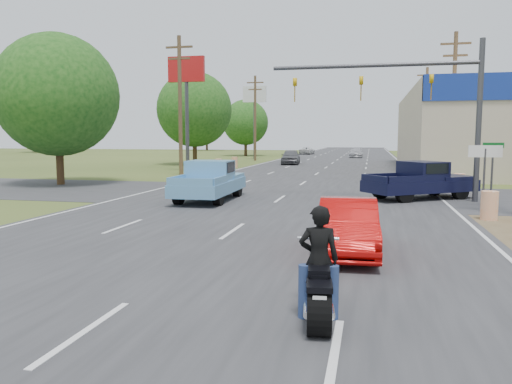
% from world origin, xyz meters
% --- Properties ---
extents(ground, '(200.00, 200.00, 0.00)m').
position_xyz_m(ground, '(0.00, 0.00, 0.00)').
color(ground, '#3C4C1E').
rests_on(ground, ground).
extents(main_road, '(15.00, 180.00, 0.02)m').
position_xyz_m(main_road, '(0.00, 40.00, 0.01)').
color(main_road, '#2D2D30').
rests_on(main_road, ground).
extents(cross_road, '(120.00, 10.00, 0.02)m').
position_xyz_m(cross_road, '(0.00, 18.00, 0.01)').
color(cross_road, '#2D2D30').
rests_on(cross_road, ground).
extents(utility_pole_2, '(2.00, 0.28, 10.00)m').
position_xyz_m(utility_pole_2, '(9.50, 31.00, 5.32)').
color(utility_pole_2, '#4C3823').
rests_on(utility_pole_2, ground).
extents(utility_pole_3, '(2.00, 0.28, 10.00)m').
position_xyz_m(utility_pole_3, '(9.50, 49.00, 5.32)').
color(utility_pole_3, '#4C3823').
rests_on(utility_pole_3, ground).
extents(utility_pole_5, '(2.00, 0.28, 10.00)m').
position_xyz_m(utility_pole_5, '(-9.50, 28.00, 5.32)').
color(utility_pole_5, '#4C3823').
rests_on(utility_pole_5, ground).
extents(utility_pole_6, '(2.00, 0.28, 10.00)m').
position_xyz_m(utility_pole_6, '(-9.50, 52.00, 5.32)').
color(utility_pole_6, '#4C3823').
rests_on(utility_pole_6, ground).
extents(tree_0, '(7.14, 7.14, 8.84)m').
position_xyz_m(tree_0, '(-14.00, 20.00, 5.26)').
color(tree_0, '#422D19').
rests_on(tree_0, ground).
extents(tree_1, '(7.56, 7.56, 9.36)m').
position_xyz_m(tree_1, '(-13.50, 42.00, 5.57)').
color(tree_1, '#422D19').
rests_on(tree_1, ground).
extents(tree_2, '(6.72, 6.72, 8.32)m').
position_xyz_m(tree_2, '(-14.20, 66.00, 4.95)').
color(tree_2, '#422D19').
rests_on(tree_2, ground).
extents(tree_4, '(9.24, 9.24, 11.44)m').
position_xyz_m(tree_4, '(-55.00, 75.00, 6.82)').
color(tree_4, '#422D19').
rests_on(tree_4, ground).
extents(tree_6, '(8.82, 8.82, 10.92)m').
position_xyz_m(tree_6, '(-30.00, 95.00, 6.51)').
color(tree_6, '#422D19').
rests_on(tree_6, ground).
extents(barrel_0, '(0.56, 0.56, 1.00)m').
position_xyz_m(barrel_0, '(8.00, 12.00, 0.50)').
color(barrel_0, orange).
rests_on(barrel_0, ground).
extents(barrel_1, '(0.56, 0.56, 1.00)m').
position_xyz_m(barrel_1, '(8.40, 20.50, 0.50)').
color(barrel_1, orange).
rests_on(barrel_1, ground).
extents(barrel_2, '(0.56, 0.56, 1.00)m').
position_xyz_m(barrel_2, '(-8.50, 34.00, 0.50)').
color(barrel_2, orange).
rests_on(barrel_2, ground).
extents(barrel_3, '(0.56, 0.56, 1.00)m').
position_xyz_m(barrel_3, '(-8.20, 38.00, 0.50)').
color(barrel_3, orange).
rests_on(barrel_3, ground).
extents(pole_sign_left_near, '(3.00, 0.35, 9.20)m').
position_xyz_m(pole_sign_left_near, '(-10.50, 32.00, 7.17)').
color(pole_sign_left_near, '#3F3F44').
rests_on(pole_sign_left_near, ground).
extents(pole_sign_left_far, '(3.00, 0.35, 9.20)m').
position_xyz_m(pole_sign_left_far, '(-10.50, 56.00, 7.17)').
color(pole_sign_left_far, '#3F3F44').
rests_on(pole_sign_left_far, ground).
extents(lane_sign, '(1.20, 0.08, 2.52)m').
position_xyz_m(lane_sign, '(8.20, 14.00, 1.90)').
color(lane_sign, '#3F3F44').
rests_on(lane_sign, ground).
extents(street_name_sign, '(0.80, 0.08, 2.61)m').
position_xyz_m(street_name_sign, '(8.80, 15.50, 1.61)').
color(street_name_sign, '#3F3F44').
rests_on(street_name_sign, ground).
extents(signal_mast, '(9.12, 0.40, 7.00)m').
position_xyz_m(signal_mast, '(5.82, 17.00, 4.80)').
color(signal_mast, '#3F3F44').
rests_on(signal_mast, ground).
extents(red_convertible, '(1.60, 4.04, 1.31)m').
position_xyz_m(red_convertible, '(3.50, 5.92, 0.65)').
color(red_convertible, '#B70A08').
rests_on(red_convertible, ground).
extents(motorcycle, '(0.73, 2.29, 1.16)m').
position_xyz_m(motorcycle, '(3.26, 1.26, 0.52)').
color(motorcycle, black).
rests_on(motorcycle, ground).
extents(rider, '(0.67, 0.48, 1.70)m').
position_xyz_m(rider, '(3.25, 1.32, 0.85)').
color(rider, black).
rests_on(rider, ground).
extents(blue_pickup, '(2.18, 5.43, 1.79)m').
position_xyz_m(blue_pickup, '(-3.00, 15.04, 0.90)').
color(blue_pickup, black).
rests_on(blue_pickup, ground).
extents(navy_pickup, '(5.40, 4.66, 1.73)m').
position_xyz_m(navy_pickup, '(6.35, 17.59, 0.87)').
color(navy_pickup, black).
rests_on(navy_pickup, ground).
extents(distant_car_grey, '(2.25, 4.71, 1.55)m').
position_xyz_m(distant_car_grey, '(-4.06, 44.80, 0.78)').
color(distant_car_grey, '#595A5E').
rests_on(distant_car_grey, ground).
extents(distant_car_silver, '(1.81, 4.43, 1.28)m').
position_xyz_m(distant_car_silver, '(2.05, 63.47, 0.64)').
color(distant_car_silver, '#B6B6BB').
rests_on(distant_car_silver, ground).
extents(distant_car_white, '(2.33, 4.36, 1.17)m').
position_xyz_m(distant_car_white, '(-6.10, 74.61, 0.58)').
color(distant_car_white, silver).
rests_on(distant_car_white, ground).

